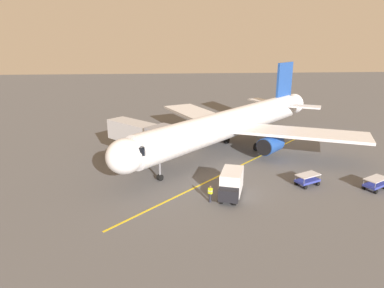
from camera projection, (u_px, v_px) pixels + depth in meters
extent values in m
plane|color=#565659|center=(237.00, 148.00, 50.36)|extent=(220.00, 220.00, 0.00)
cube|color=yellow|center=(238.00, 167.00, 43.20)|extent=(28.58, 28.33, 0.01)
cylinder|color=white|center=(230.00, 123.00, 47.72)|extent=(26.82, 26.64, 3.80)
ellipsoid|color=white|center=(125.00, 156.00, 34.55)|extent=(5.38, 5.38, 3.61)
cone|color=white|center=(290.00, 105.00, 61.10)|extent=(4.54, 4.54, 3.42)
cube|color=black|center=(136.00, 148.00, 35.40)|extent=(3.41, 3.42, 0.90)
cube|color=white|center=(300.00, 133.00, 45.26)|extent=(17.72, 11.51, 0.36)
cylinder|color=#1E479E|center=(271.00, 145.00, 45.44)|extent=(4.03, 4.03, 2.30)
cylinder|color=black|center=(264.00, 148.00, 44.17)|extent=(1.62, 1.63, 2.10)
cube|color=white|center=(200.00, 115.00, 55.92)|extent=(11.39, 17.73, 0.36)
cylinder|color=#1E479E|center=(202.00, 130.00, 52.68)|extent=(4.03, 4.03, 2.30)
cylinder|color=black|center=(194.00, 132.00, 51.42)|extent=(1.62, 1.63, 2.10)
cube|color=#1E479E|center=(284.00, 85.00, 57.82)|extent=(3.66, 3.64, 7.20)
cube|color=white|center=(300.00, 106.00, 56.54)|extent=(6.79, 5.06, 0.24)
cube|color=white|center=(265.00, 102.00, 60.54)|extent=(5.02, 6.80, 0.24)
cylinder|color=slate|center=(160.00, 166.00, 38.65)|extent=(0.24, 0.24, 2.77)
cylinder|color=black|center=(160.00, 177.00, 39.05)|extent=(0.81, 0.81, 0.70)
cylinder|color=slate|center=(257.00, 137.00, 48.90)|extent=(0.24, 0.24, 2.77)
cylinder|color=black|center=(257.00, 147.00, 49.31)|extent=(1.10, 1.09, 1.10)
cylinder|color=slate|center=(227.00, 131.00, 52.15)|extent=(0.24, 0.24, 2.77)
cylinder|color=black|center=(227.00, 140.00, 52.56)|extent=(1.10, 1.09, 1.10)
cube|color=#B7B7BC|center=(138.00, 133.00, 43.88)|extent=(8.18, 8.22, 2.50)
cube|color=gray|center=(163.00, 139.00, 41.07)|extent=(4.24, 4.24, 3.00)
cylinder|color=slate|center=(116.00, 141.00, 47.27)|extent=(0.70, 0.70, 3.90)
cube|color=#333338|center=(117.00, 152.00, 47.75)|extent=(2.00, 2.00, 0.60)
cylinder|color=#23232D|center=(210.00, 198.00, 33.89)|extent=(0.26, 0.26, 0.88)
cube|color=#D8EA19|center=(210.00, 191.00, 33.67)|extent=(0.44, 0.43, 0.60)
cube|color=silver|center=(210.00, 191.00, 33.67)|extent=(0.47, 0.45, 0.10)
sphere|color=brown|center=(210.00, 187.00, 33.55)|extent=(0.22, 0.22, 0.22)
cube|color=#2D3899|center=(375.00, 184.00, 36.68)|extent=(2.95, 2.48, 0.24)
cube|color=silver|center=(376.00, 179.00, 36.48)|extent=(2.95, 2.48, 0.08)
cylinder|color=slate|center=(375.00, 185.00, 35.43)|extent=(0.06, 0.06, 0.55)
cylinder|color=slate|center=(364.00, 181.00, 36.42)|extent=(0.06, 0.06, 0.55)
cylinder|color=slate|center=(376.00, 177.00, 37.68)|extent=(0.06, 0.06, 0.55)
cylinder|color=black|center=(376.00, 192.00, 35.76)|extent=(0.51, 0.43, 0.44)
cylinder|color=black|center=(364.00, 187.00, 36.80)|extent=(0.51, 0.43, 0.44)
cylinder|color=black|center=(374.00, 183.00, 37.79)|extent=(0.51, 0.43, 0.44)
cube|color=#2D3899|center=(307.00, 180.00, 37.70)|extent=(2.95, 2.37, 0.24)
cube|color=silver|center=(308.00, 175.00, 37.50)|extent=(2.95, 2.37, 0.08)
cylinder|color=slate|center=(304.00, 181.00, 36.50)|extent=(0.06, 0.06, 0.55)
cylinder|color=slate|center=(295.00, 177.00, 37.53)|extent=(0.06, 0.06, 0.55)
cylinder|color=slate|center=(320.00, 177.00, 37.63)|extent=(0.06, 0.06, 0.55)
cylinder|color=slate|center=(311.00, 173.00, 38.66)|extent=(0.06, 0.06, 0.55)
cylinder|color=black|center=(305.00, 187.00, 36.81)|extent=(0.50, 0.41, 0.44)
cylinder|color=black|center=(296.00, 183.00, 37.89)|extent=(0.50, 0.41, 0.44)
cylinder|color=black|center=(318.00, 184.00, 37.70)|extent=(0.50, 0.41, 0.44)
cylinder|color=black|center=(309.00, 180.00, 38.78)|extent=(0.50, 0.41, 0.44)
cube|color=black|center=(229.00, 193.00, 33.47)|extent=(2.34, 2.21, 1.20)
cube|color=black|center=(228.00, 195.00, 32.76)|extent=(1.67, 0.68, 0.70)
cube|color=silver|center=(232.00, 181.00, 35.13)|extent=(3.02, 4.04, 2.20)
cylinder|color=black|center=(235.00, 201.00, 33.26)|extent=(0.50, 0.88, 0.84)
cylinder|color=black|center=(222.00, 200.00, 33.56)|extent=(0.50, 0.88, 0.84)
cylinder|color=black|center=(239.00, 188.00, 36.24)|extent=(0.50, 0.88, 0.84)
cylinder|color=black|center=(227.00, 186.00, 36.53)|extent=(0.50, 0.88, 0.84)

